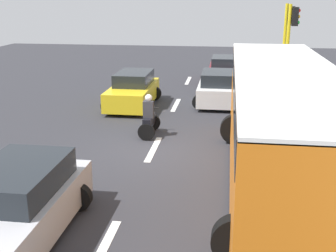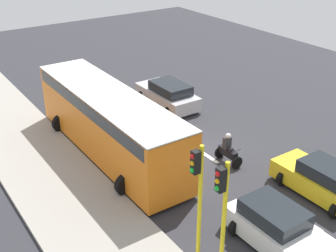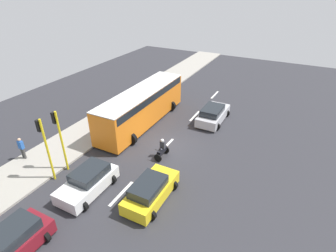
{
  "view_description": "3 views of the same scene",
  "coord_description": "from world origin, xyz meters",
  "px_view_note": "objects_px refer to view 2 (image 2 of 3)",
  "views": [
    {
      "loc": [
        2.33,
        -13.21,
        4.85
      ],
      "look_at": [
        0.47,
        0.03,
        0.81
      ],
      "focal_mm": 46.41,
      "sensor_mm": 36.0,
      "label": 1
    },
    {
      "loc": [
        12.03,
        14.6,
        10.82
      ],
      "look_at": [
        1.37,
        -1.0,
        1.44
      ],
      "focal_mm": 46.96,
      "sensor_mm": 36.0,
      "label": 2
    },
    {
      "loc": [
        -8.29,
        15.71,
        11.73
      ],
      "look_at": [
        0.3,
        -0.91,
        1.32
      ],
      "focal_mm": 28.51,
      "sensor_mm": 36.0,
      "label": 3
    }
  ],
  "objects_px": {
    "city_bus": "(109,119)",
    "traffic_light_midblock": "(222,209)",
    "car_white": "(278,229)",
    "traffic_light_corner": "(198,190)",
    "car_silver": "(168,95)",
    "motorcycle": "(228,151)",
    "car_yellow_cab": "(323,180)"
  },
  "relations": [
    {
      "from": "city_bus",
      "to": "traffic_light_midblock",
      "type": "height_order",
      "value": "traffic_light_midblock"
    },
    {
      "from": "car_white",
      "to": "traffic_light_corner",
      "type": "xyz_separation_m",
      "value": [
        2.91,
        -0.95,
        2.22
      ]
    },
    {
      "from": "car_silver",
      "to": "motorcycle",
      "type": "xyz_separation_m",
      "value": [
        1.47,
        7.17,
        -0.07
      ]
    },
    {
      "from": "city_bus",
      "to": "traffic_light_midblock",
      "type": "xyz_separation_m",
      "value": [
        1.11,
        9.43,
        1.08
      ]
    },
    {
      "from": "city_bus",
      "to": "motorcycle",
      "type": "distance_m",
      "value": 5.84
    },
    {
      "from": "car_silver",
      "to": "motorcycle",
      "type": "bearing_deg",
      "value": 78.4
    },
    {
      "from": "car_silver",
      "to": "car_yellow_cab",
      "type": "height_order",
      "value": "same"
    },
    {
      "from": "city_bus",
      "to": "traffic_light_corner",
      "type": "xyz_separation_m",
      "value": [
        1.11,
        8.27,
        1.08
      ]
    },
    {
      "from": "car_silver",
      "to": "car_white",
      "type": "distance_m",
      "value": 13.02
    },
    {
      "from": "traffic_light_corner",
      "to": "traffic_light_midblock",
      "type": "bearing_deg",
      "value": 90.0
    },
    {
      "from": "traffic_light_corner",
      "to": "car_white",
      "type": "bearing_deg",
      "value": 161.88
    },
    {
      "from": "car_yellow_cab",
      "to": "traffic_light_corner",
      "type": "relative_size",
      "value": 0.92
    },
    {
      "from": "car_silver",
      "to": "traffic_light_midblock",
      "type": "relative_size",
      "value": 0.99
    },
    {
      "from": "car_yellow_cab",
      "to": "traffic_light_midblock",
      "type": "height_order",
      "value": "traffic_light_midblock"
    },
    {
      "from": "car_silver",
      "to": "car_yellow_cab",
      "type": "xyz_separation_m",
      "value": [
        -0.03,
        11.35,
        -0.0
      ]
    },
    {
      "from": "car_silver",
      "to": "city_bus",
      "type": "distance_m",
      "value": 6.56
    },
    {
      "from": "motorcycle",
      "to": "traffic_light_corner",
      "type": "relative_size",
      "value": 0.34
    },
    {
      "from": "car_silver",
      "to": "car_white",
      "type": "relative_size",
      "value": 1.12
    },
    {
      "from": "car_yellow_cab",
      "to": "traffic_light_corner",
      "type": "xyz_separation_m",
      "value": [
        6.75,
        0.15,
        2.22
      ]
    },
    {
      "from": "car_white",
      "to": "traffic_light_midblock",
      "type": "distance_m",
      "value": 3.67
    },
    {
      "from": "motorcycle",
      "to": "traffic_light_midblock",
      "type": "xyz_separation_m",
      "value": [
        5.24,
        5.48,
        2.29
      ]
    },
    {
      "from": "car_white",
      "to": "car_yellow_cab",
      "type": "xyz_separation_m",
      "value": [
        -3.84,
        -1.1,
        -0.0
      ]
    },
    {
      "from": "car_silver",
      "to": "traffic_light_corner",
      "type": "relative_size",
      "value": 0.99
    },
    {
      "from": "traffic_light_corner",
      "to": "traffic_light_midblock",
      "type": "distance_m",
      "value": 1.16
    },
    {
      "from": "car_yellow_cab",
      "to": "city_bus",
      "type": "bearing_deg",
      "value": -55.26
    },
    {
      "from": "car_white",
      "to": "city_bus",
      "type": "relative_size",
      "value": 0.36
    },
    {
      "from": "car_yellow_cab",
      "to": "motorcycle",
      "type": "bearing_deg",
      "value": -70.19
    },
    {
      "from": "car_silver",
      "to": "traffic_light_midblock",
      "type": "height_order",
      "value": "traffic_light_midblock"
    },
    {
      "from": "motorcycle",
      "to": "traffic_light_corner",
      "type": "xyz_separation_m",
      "value": [
        5.24,
        4.32,
        2.29
      ]
    },
    {
      "from": "motorcycle",
      "to": "traffic_light_midblock",
      "type": "height_order",
      "value": "traffic_light_midblock"
    },
    {
      "from": "car_silver",
      "to": "city_bus",
      "type": "relative_size",
      "value": 0.4
    },
    {
      "from": "motorcycle",
      "to": "car_white",
      "type": "bearing_deg",
      "value": 66.17
    }
  ]
}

